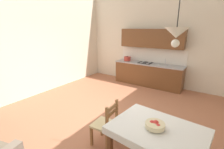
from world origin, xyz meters
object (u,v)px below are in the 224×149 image
(dining_chair_tv_side, at_px, (106,124))
(pendant_lamp, at_px, (176,33))
(fruit_bowl, at_px, (155,125))
(dining_table, at_px, (157,135))
(kitchen_cabinetry, at_px, (149,64))

(dining_chair_tv_side, bearing_deg, pendant_lamp, 4.10)
(dining_chair_tv_side, distance_m, fruit_bowl, 1.04)
(fruit_bowl, xyz_separation_m, pendant_lamp, (0.14, 0.12, 1.37))
(dining_table, bearing_deg, kitchen_cabinetry, 113.39)
(kitchen_cabinetry, bearing_deg, pendant_lamp, -64.76)
(dining_table, bearing_deg, dining_chair_tv_side, 179.33)
(kitchen_cabinetry, relative_size, pendant_lamp, 3.35)
(dining_chair_tv_side, distance_m, pendant_lamp, 2.06)
(fruit_bowl, distance_m, pendant_lamp, 1.38)
(dining_table, height_order, dining_chair_tv_side, dining_chair_tv_side)
(dining_table, xyz_separation_m, fruit_bowl, (-0.04, -0.03, 0.18))
(kitchen_cabinetry, bearing_deg, dining_table, -66.61)
(dining_table, bearing_deg, fruit_bowl, -140.69)
(kitchen_cabinetry, distance_m, pendant_lamp, 4.31)
(dining_table, xyz_separation_m, dining_chair_tv_side, (-1.00, 0.01, -0.19))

